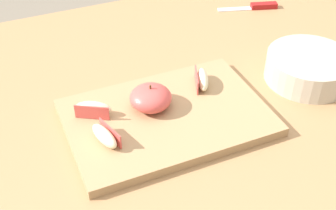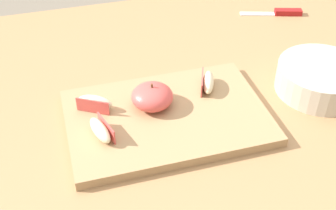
{
  "view_description": "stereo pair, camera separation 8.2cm",
  "coord_description": "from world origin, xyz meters",
  "px_view_note": "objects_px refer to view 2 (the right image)",
  "views": [
    {
      "loc": [
        -0.25,
        -0.67,
        1.3
      ],
      "look_at": [
        0.0,
        -0.08,
        0.78
      ],
      "focal_mm": 48.09,
      "sensor_mm": 36.0,
      "label": 1
    },
    {
      "loc": [
        -0.17,
        -0.69,
        1.3
      ],
      "look_at": [
        0.0,
        -0.08,
        0.78
      ],
      "focal_mm": 48.09,
      "sensor_mm": 36.0,
      "label": 2
    }
  ],
  "objects_px": {
    "paring_knife": "(283,12)",
    "apple_wedge_right": "(208,82)",
    "apple_half_skin_up": "(152,96)",
    "apple_wedge_near_knife": "(95,103)",
    "cutting_board": "(168,117)",
    "apple_wedge_left": "(101,130)",
    "ceramic_fruit_bowl": "(321,78)"
  },
  "relations": [
    {
      "from": "cutting_board",
      "to": "ceramic_fruit_bowl",
      "type": "relative_size",
      "value": 2.08
    },
    {
      "from": "apple_half_skin_up",
      "to": "apple_wedge_left",
      "type": "xyz_separation_m",
      "value": [
        -0.11,
        -0.06,
        -0.01
      ]
    },
    {
      "from": "cutting_board",
      "to": "paring_knife",
      "type": "relative_size",
      "value": 2.33
    },
    {
      "from": "apple_wedge_right",
      "to": "ceramic_fruit_bowl",
      "type": "height_order",
      "value": "ceramic_fruit_bowl"
    },
    {
      "from": "apple_wedge_left",
      "to": "cutting_board",
      "type": "bearing_deg",
      "value": 12.27
    },
    {
      "from": "apple_wedge_left",
      "to": "apple_half_skin_up",
      "type": "bearing_deg",
      "value": 28.59
    },
    {
      "from": "apple_wedge_left",
      "to": "ceramic_fruit_bowl",
      "type": "relative_size",
      "value": 0.4
    },
    {
      "from": "apple_half_skin_up",
      "to": "paring_knife",
      "type": "bearing_deg",
      "value": 34.69
    },
    {
      "from": "apple_half_skin_up",
      "to": "paring_knife",
      "type": "relative_size",
      "value": 0.5
    },
    {
      "from": "apple_wedge_left",
      "to": "apple_wedge_right",
      "type": "relative_size",
      "value": 1.0
    },
    {
      "from": "paring_knife",
      "to": "apple_wedge_right",
      "type": "bearing_deg",
      "value": -138.51
    },
    {
      "from": "apple_half_skin_up",
      "to": "apple_wedge_left",
      "type": "height_order",
      "value": "apple_half_skin_up"
    },
    {
      "from": "apple_wedge_near_knife",
      "to": "ceramic_fruit_bowl",
      "type": "relative_size",
      "value": 0.39
    },
    {
      "from": "apple_half_skin_up",
      "to": "ceramic_fruit_bowl",
      "type": "bearing_deg",
      "value": -3.36
    },
    {
      "from": "apple_wedge_right",
      "to": "apple_wedge_near_knife",
      "type": "bearing_deg",
      "value": -179.19
    },
    {
      "from": "apple_wedge_right",
      "to": "paring_knife",
      "type": "xyz_separation_m",
      "value": [
        0.31,
        0.27,
        -0.03
      ]
    },
    {
      "from": "apple_wedge_near_knife",
      "to": "apple_wedge_left",
      "type": "bearing_deg",
      "value": -91.47
    },
    {
      "from": "apple_half_skin_up",
      "to": "apple_wedge_near_knife",
      "type": "distance_m",
      "value": 0.11
    },
    {
      "from": "cutting_board",
      "to": "apple_wedge_right",
      "type": "distance_m",
      "value": 0.11
    },
    {
      "from": "apple_wedge_near_knife",
      "to": "apple_wedge_right",
      "type": "xyz_separation_m",
      "value": [
        0.22,
        0.0,
        0.0
      ]
    },
    {
      "from": "cutting_board",
      "to": "apple_wedge_near_knife",
      "type": "bearing_deg",
      "value": 158.56
    },
    {
      "from": "cutting_board",
      "to": "apple_half_skin_up",
      "type": "bearing_deg",
      "value": 126.04
    },
    {
      "from": "cutting_board",
      "to": "apple_wedge_near_knife",
      "type": "height_order",
      "value": "apple_wedge_near_knife"
    },
    {
      "from": "apple_half_skin_up",
      "to": "apple_wedge_near_knife",
      "type": "bearing_deg",
      "value": 169.41
    },
    {
      "from": "apple_wedge_near_knife",
      "to": "apple_wedge_right",
      "type": "relative_size",
      "value": 0.98
    },
    {
      "from": "apple_wedge_near_knife",
      "to": "ceramic_fruit_bowl",
      "type": "distance_m",
      "value": 0.45
    },
    {
      "from": "apple_half_skin_up",
      "to": "apple_wedge_left",
      "type": "bearing_deg",
      "value": -151.41
    },
    {
      "from": "apple_half_skin_up",
      "to": "apple_wedge_near_knife",
      "type": "xyz_separation_m",
      "value": [
        -0.11,
        0.02,
        -0.01
      ]
    },
    {
      "from": "paring_knife",
      "to": "apple_wedge_near_knife",
      "type": "bearing_deg",
      "value": -152.59
    },
    {
      "from": "apple_half_skin_up",
      "to": "apple_wedge_near_knife",
      "type": "height_order",
      "value": "apple_half_skin_up"
    },
    {
      "from": "cutting_board",
      "to": "apple_wedge_left",
      "type": "distance_m",
      "value": 0.13
    },
    {
      "from": "apple_wedge_left",
      "to": "paring_knife",
      "type": "relative_size",
      "value": 0.45
    }
  ]
}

